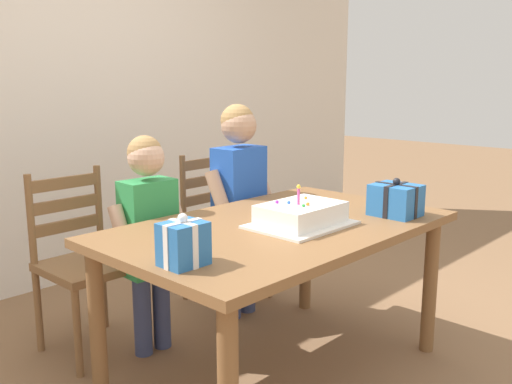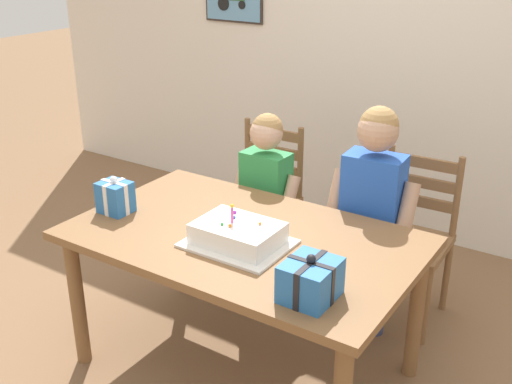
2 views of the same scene
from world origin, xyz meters
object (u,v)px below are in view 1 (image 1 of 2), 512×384
(chair_right, at_px, (222,226))
(child_older, at_px, (239,190))
(gift_box_beside_cake, at_px, (396,200))
(child_younger, at_px, (149,224))
(dining_table, at_px, (279,242))
(gift_box_red_large, at_px, (183,244))
(chair_left, at_px, (84,261))
(birthday_cake, at_px, (301,215))

(chair_right, height_order, child_older, child_older)
(gift_box_beside_cake, distance_m, child_younger, 1.20)
(chair_right, bearing_deg, dining_table, -118.15)
(chair_right, bearing_deg, gift_box_red_large, -137.90)
(gift_box_beside_cake, bearing_deg, child_older, 98.96)
(dining_table, distance_m, chair_right, 1.03)
(gift_box_red_large, distance_m, chair_right, 1.57)
(chair_left, bearing_deg, chair_right, -0.00)
(chair_right, distance_m, child_younger, 0.82)
(birthday_cake, relative_size, child_older, 0.36)
(child_older, bearing_deg, child_younger, 179.97)
(chair_right, bearing_deg, birthday_cake, -114.05)
(chair_left, bearing_deg, gift_box_beside_cake, -50.43)
(gift_box_beside_cake, bearing_deg, chair_left, 129.57)
(child_older, bearing_deg, chair_right, 66.55)
(gift_box_red_large, distance_m, child_younger, 0.86)
(dining_table, bearing_deg, child_older, 59.87)
(birthday_cake, distance_m, chair_right, 1.12)
(dining_table, xyz_separation_m, child_younger, (-0.27, 0.62, 0.03))
(gift_box_beside_cake, relative_size, child_older, 0.17)
(child_older, distance_m, child_younger, 0.63)
(birthday_cake, bearing_deg, chair_right, 65.95)
(dining_table, xyz_separation_m, chair_right, (0.48, 0.89, -0.18))
(gift_box_red_large, bearing_deg, birthday_cake, 3.31)
(birthday_cake, distance_m, child_older, 0.78)
(dining_table, bearing_deg, gift_box_beside_cake, -30.51)
(chair_right, bearing_deg, chair_left, 180.00)
(dining_table, distance_m, gift_box_red_large, 0.69)
(gift_box_red_large, relative_size, gift_box_beside_cake, 0.87)
(birthday_cake, height_order, gift_box_red_large, birthday_cake)
(gift_box_red_large, bearing_deg, chair_left, 80.08)
(birthday_cake, bearing_deg, gift_box_beside_cake, -23.38)
(gift_box_red_large, xyz_separation_m, gift_box_beside_cake, (1.16, -0.16, -0.00))
(child_older, bearing_deg, dining_table, -120.13)
(chair_left, bearing_deg, birthday_cake, -62.38)
(birthday_cake, relative_size, chair_right, 0.48)
(gift_box_red_large, bearing_deg, child_older, 36.48)
(chair_left, height_order, child_younger, child_younger)
(child_younger, bearing_deg, gift_box_red_large, -117.30)
(chair_left, relative_size, child_younger, 0.83)
(gift_box_beside_cake, bearing_deg, gift_box_red_large, 172.12)
(gift_box_beside_cake, bearing_deg, chair_right, 91.20)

